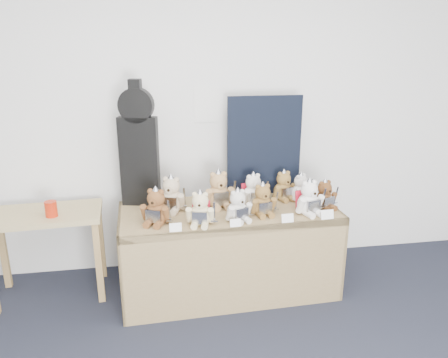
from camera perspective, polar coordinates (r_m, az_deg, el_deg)
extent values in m
plane|color=white|center=(3.74, -4.20, 8.04)|extent=(6.00, 0.00, 6.00)
cube|color=white|center=(3.74, -2.31, 9.72)|extent=(0.21, 0.00, 0.30)
cube|color=olive|center=(3.44, 0.62, -4.45)|extent=(1.72, 0.77, 0.06)
cube|color=olive|center=(3.28, 1.87, -11.93)|extent=(1.70, 0.08, 0.71)
cube|color=olive|center=(3.52, -13.12, -10.24)|extent=(0.04, 0.71, 0.71)
cube|color=olive|center=(3.82, 13.13, -7.90)|extent=(0.04, 0.71, 0.71)
cube|color=tan|center=(3.65, -22.44, -4.35)|extent=(0.88, 0.52, 0.04)
cube|color=#A58147|center=(4.04, -26.86, -8.29)|extent=(0.05, 0.05, 0.67)
cube|color=#A58147|center=(3.56, -16.04, -10.47)|extent=(0.05, 0.05, 0.67)
cube|color=#A58147|center=(3.91, -15.78, -7.79)|extent=(0.05, 0.05, 0.67)
cube|color=black|center=(3.50, -10.97, 2.23)|extent=(0.31, 0.15, 0.71)
cylinder|color=black|center=(3.41, -11.40, 9.43)|extent=(0.28, 0.15, 0.27)
cube|color=black|center=(3.39, -11.51, 11.20)|extent=(0.10, 0.10, 0.18)
cube|color=black|center=(3.68, 5.28, 4.31)|extent=(0.63, 0.02, 0.84)
cylinder|color=red|center=(3.52, -21.66, -3.66)|extent=(0.09, 0.09, 0.12)
ellipsoid|color=brown|center=(3.19, -8.77, -4.46)|extent=(0.22, 0.20, 0.17)
sphere|color=brown|center=(3.15, -8.87, -2.50)|extent=(0.13, 0.13, 0.13)
cylinder|color=brown|center=(3.11, -9.23, -3.00)|extent=(0.06, 0.05, 0.05)
sphere|color=black|center=(3.09, -9.36, -3.12)|extent=(0.02, 0.02, 0.02)
sphere|color=brown|center=(3.15, -9.62, -1.58)|extent=(0.04, 0.04, 0.04)
sphere|color=brown|center=(3.12, -8.21, -1.70)|extent=(0.04, 0.04, 0.04)
cylinder|color=brown|center=(3.20, -10.31, -4.32)|extent=(0.08, 0.11, 0.13)
cylinder|color=brown|center=(3.14, -7.52, -4.60)|extent=(0.08, 0.11, 0.13)
cylinder|color=brown|center=(3.18, -9.79, -5.62)|extent=(0.09, 0.12, 0.05)
cylinder|color=brown|center=(3.15, -8.47, -5.77)|extent=(0.09, 0.12, 0.05)
cube|color=silver|center=(3.13, -9.23, -4.84)|extent=(0.11, 0.06, 0.10)
cone|color=silver|center=(3.13, -8.92, -1.57)|extent=(0.11, 0.11, 0.08)
cube|color=silver|center=(3.11, -7.16, -4.29)|extent=(0.03, 0.05, 0.18)
cube|color=silver|center=(3.14, -7.12, -5.47)|extent=(0.05, 0.03, 0.01)
ellipsoid|color=beige|center=(3.15, -3.10, -4.72)|extent=(0.19, 0.17, 0.16)
sphere|color=beige|center=(3.11, -3.14, -2.85)|extent=(0.12, 0.12, 0.12)
cylinder|color=beige|center=(3.06, -3.22, -3.35)|extent=(0.05, 0.04, 0.05)
sphere|color=black|center=(3.04, -3.25, -3.47)|extent=(0.02, 0.02, 0.02)
sphere|color=beige|center=(3.09, -3.87, -2.03)|extent=(0.04, 0.04, 0.04)
sphere|color=beige|center=(3.09, -2.43, -2.05)|extent=(0.04, 0.04, 0.04)
cylinder|color=beige|center=(3.13, -4.56, -4.70)|extent=(0.06, 0.10, 0.12)
cylinder|color=beige|center=(3.12, -1.71, -4.75)|extent=(0.06, 0.10, 0.12)
cylinder|color=beige|center=(3.11, -3.86, -5.90)|extent=(0.07, 0.11, 0.05)
cylinder|color=beige|center=(3.11, -2.50, -5.93)|extent=(0.07, 0.11, 0.05)
cube|color=silver|center=(3.08, -3.21, -5.10)|extent=(0.11, 0.04, 0.09)
cone|color=silver|center=(3.09, -3.15, -1.97)|extent=(0.10, 0.10, 0.08)
cube|color=silver|center=(3.10, -1.28, -4.42)|extent=(0.02, 0.04, 0.17)
cube|color=silver|center=(3.12, -1.27, -5.53)|extent=(0.05, 0.02, 0.01)
cube|color=#B5142A|center=(3.20, -3.01, -4.10)|extent=(0.13, 0.06, 0.15)
ellipsoid|color=silver|center=(3.21, 1.78, -4.29)|extent=(0.19, 0.18, 0.16)
sphere|color=silver|center=(3.17, 1.80, -2.52)|extent=(0.12, 0.12, 0.12)
cylinder|color=silver|center=(3.13, 2.26, -2.94)|extent=(0.05, 0.04, 0.05)
sphere|color=black|center=(3.12, 2.43, -3.04)|extent=(0.02, 0.02, 0.02)
sphere|color=silver|center=(3.14, 1.22, -1.87)|extent=(0.04, 0.04, 0.04)
sphere|color=silver|center=(3.17, 2.38, -1.64)|extent=(0.04, 0.04, 0.04)
cylinder|color=silver|center=(3.15, 0.80, -4.53)|extent=(0.07, 0.10, 0.12)
cylinder|color=silver|center=(3.23, 3.10, -4.02)|extent=(0.07, 0.10, 0.12)
cylinder|color=silver|center=(3.16, 1.74, -5.49)|extent=(0.08, 0.11, 0.05)
cylinder|color=silver|center=(3.20, 2.83, -5.24)|extent=(0.08, 0.11, 0.05)
cube|color=silver|center=(3.16, 2.36, -4.58)|extent=(0.10, 0.05, 0.09)
cone|color=silver|center=(3.15, 1.81, -1.68)|extent=(0.10, 0.10, 0.08)
cube|color=silver|center=(3.22, 3.58, -3.62)|extent=(0.03, 0.04, 0.17)
cube|color=silver|center=(3.24, 3.56, -4.66)|extent=(0.05, 0.02, 0.01)
ellipsoid|color=brown|center=(3.33, 5.01, -3.49)|extent=(0.18, 0.16, 0.16)
sphere|color=brown|center=(3.29, 5.06, -1.74)|extent=(0.12, 0.12, 0.12)
cylinder|color=brown|center=(3.25, 5.39, -2.17)|extent=(0.05, 0.03, 0.05)
sphere|color=black|center=(3.23, 5.51, -2.27)|extent=(0.02, 0.02, 0.02)
sphere|color=brown|center=(3.26, 4.46, -1.04)|extent=(0.04, 0.04, 0.04)
sphere|color=brown|center=(3.29, 5.70, -0.91)|extent=(0.04, 0.04, 0.04)
cylinder|color=brown|center=(3.28, 3.91, -3.63)|extent=(0.06, 0.09, 0.12)
cylinder|color=brown|center=(3.34, 6.37, -3.33)|extent=(0.06, 0.09, 0.12)
cylinder|color=brown|center=(3.28, 4.78, -4.65)|extent=(0.06, 0.11, 0.05)
cylinder|color=brown|center=(3.31, 5.95, -4.50)|extent=(0.06, 0.11, 0.05)
cube|color=silver|center=(3.27, 5.43, -3.80)|extent=(0.11, 0.03, 0.09)
cone|color=silver|center=(3.27, 5.09, -0.91)|extent=(0.10, 0.10, 0.08)
cube|color=silver|center=(3.33, 6.85, -2.96)|extent=(0.02, 0.04, 0.17)
cube|color=silver|center=(3.35, 6.81, -4.00)|extent=(0.05, 0.01, 0.01)
ellipsoid|color=white|center=(3.39, 10.96, -3.23)|extent=(0.21, 0.19, 0.18)
sphere|color=white|center=(3.35, 11.08, -1.35)|extent=(0.13, 0.13, 0.13)
cylinder|color=white|center=(3.31, 11.62, -1.79)|extent=(0.06, 0.04, 0.05)
sphere|color=black|center=(3.30, 11.81, -1.89)|extent=(0.02, 0.02, 0.02)
sphere|color=white|center=(3.31, 10.54, -0.63)|extent=(0.04, 0.04, 0.04)
sphere|color=white|center=(3.36, 11.71, -0.44)|extent=(0.04, 0.04, 0.04)
cylinder|color=white|center=(3.33, 10.01, -3.44)|extent=(0.07, 0.11, 0.13)
cylinder|color=white|center=(3.42, 12.32, -2.98)|extent=(0.07, 0.11, 0.13)
cylinder|color=white|center=(3.34, 10.97, -4.48)|extent=(0.08, 0.12, 0.05)
cylinder|color=white|center=(3.39, 12.06, -4.25)|extent=(0.08, 0.12, 0.05)
cube|color=silver|center=(3.34, 11.65, -3.53)|extent=(0.12, 0.05, 0.10)
cone|color=silver|center=(3.33, 11.13, -0.46)|extent=(0.11, 0.11, 0.08)
cube|color=silver|center=(3.42, 12.84, -2.57)|extent=(0.03, 0.05, 0.18)
cube|color=silver|center=(3.44, 12.76, -3.67)|extent=(0.05, 0.02, 0.01)
cube|color=#B5142A|center=(3.44, 10.33, -2.67)|extent=(0.14, 0.07, 0.16)
ellipsoid|color=brown|center=(3.53, 12.90, -2.72)|extent=(0.19, 0.17, 0.15)
sphere|color=brown|center=(3.49, 13.02, -1.16)|extent=(0.11, 0.11, 0.11)
cylinder|color=brown|center=(3.46, 13.52, -1.51)|extent=(0.05, 0.04, 0.05)
sphere|color=black|center=(3.45, 13.71, -1.59)|extent=(0.02, 0.02, 0.02)
sphere|color=brown|center=(3.46, 12.62, -0.57)|extent=(0.04, 0.04, 0.04)
sphere|color=brown|center=(3.50, 13.51, -0.39)|extent=(0.04, 0.04, 0.04)
cylinder|color=brown|center=(3.46, 12.23, -2.91)|extent=(0.07, 0.09, 0.11)
cylinder|color=brown|center=(3.56, 13.99, -2.49)|extent=(0.07, 0.09, 0.11)
cylinder|color=brown|center=(3.48, 13.01, -3.75)|extent=(0.08, 0.11, 0.05)
cylinder|color=brown|center=(3.53, 13.84, -3.54)|extent=(0.08, 0.11, 0.05)
cube|color=silver|center=(3.48, 13.55, -2.95)|extent=(0.10, 0.05, 0.08)
cone|color=silver|center=(3.48, 13.07, -0.42)|extent=(0.09, 0.09, 0.07)
cube|color=silver|center=(3.56, 14.41, -2.13)|extent=(0.02, 0.04, 0.16)
cube|color=silver|center=(3.58, 14.33, -3.05)|extent=(0.04, 0.02, 0.01)
ellipsoid|color=#C4AF8F|center=(3.41, -6.83, -2.84)|extent=(0.22, 0.21, 0.18)
sphere|color=#C4AF8F|center=(3.37, -6.90, -0.90)|extent=(0.13, 0.13, 0.13)
cylinder|color=#C4AF8F|center=(3.32, -7.18, -1.37)|extent=(0.06, 0.05, 0.06)
sphere|color=black|center=(3.31, -7.28, -1.49)|extent=(0.02, 0.02, 0.02)
sphere|color=#C4AF8F|center=(3.37, -7.64, -0.02)|extent=(0.04, 0.04, 0.04)
sphere|color=#C4AF8F|center=(3.34, -6.22, -0.10)|extent=(0.04, 0.04, 0.04)
cylinder|color=#C4AF8F|center=(3.41, -8.34, -2.73)|extent=(0.08, 0.11, 0.14)
cylinder|color=#C4AF8F|center=(3.37, -5.53, -2.93)|extent=(0.08, 0.11, 0.14)
cylinder|color=#C4AF8F|center=(3.39, -7.77, -3.99)|extent=(0.09, 0.13, 0.05)
cylinder|color=#C4AF8F|center=(3.36, -6.43, -4.10)|extent=(0.09, 0.13, 0.05)
cube|color=silver|center=(3.35, -7.18, -3.19)|extent=(0.12, 0.06, 0.10)
cone|color=silver|center=(3.35, -6.94, 0.02)|extent=(0.11, 0.11, 0.09)
cube|color=silver|center=(3.34, -5.15, -2.60)|extent=(0.03, 0.05, 0.19)
cube|color=silver|center=(3.36, -5.11, -3.77)|extent=(0.05, 0.03, 0.01)
ellipsoid|color=tan|center=(3.48, -0.73, -2.26)|extent=(0.21, 0.18, 0.19)
sphere|color=tan|center=(3.43, -0.73, -0.27)|extent=(0.14, 0.14, 0.14)
cylinder|color=tan|center=(3.38, -0.46, -0.73)|extent=(0.06, 0.04, 0.06)
sphere|color=black|center=(3.36, -0.36, -0.84)|extent=(0.02, 0.02, 0.02)
sphere|color=tan|center=(3.41, -1.47, 0.54)|extent=(0.04, 0.04, 0.04)
sphere|color=tan|center=(3.43, -0.01, 0.66)|extent=(0.04, 0.04, 0.04)
cylinder|color=tan|center=(3.43, -2.07, -2.39)|extent=(0.07, 0.11, 0.14)
cylinder|color=tan|center=(3.48, 0.82, -2.10)|extent=(0.07, 0.11, 0.14)
cylinder|color=tan|center=(3.42, -1.11, -3.55)|extent=(0.07, 0.13, 0.06)
cylinder|color=tan|center=(3.45, 0.27, -3.41)|extent=(0.07, 0.13, 0.06)
cube|color=silver|center=(3.41, -0.39, -2.60)|extent=(0.13, 0.04, 0.10)
cone|color=silver|center=(3.42, -0.74, 0.68)|extent=(0.12, 0.12, 0.09)
cube|color=silver|center=(3.46, 1.34, -1.69)|extent=(0.02, 0.05, 0.20)
cube|color=silver|center=(3.49, 1.33, -2.87)|extent=(0.06, 0.01, 0.01)
ellipsoid|color=white|center=(3.53, 3.80, -2.14)|extent=(0.21, 0.19, 0.17)
sphere|color=white|center=(3.49, 3.84, -0.41)|extent=(0.12, 0.12, 0.12)
cylinder|color=white|center=(3.46, 4.30, -0.79)|extent=(0.06, 0.04, 0.05)
sphere|color=black|center=(3.44, 4.46, -0.88)|extent=(0.02, 0.02, 0.02)
sphere|color=white|center=(3.46, 3.29, 0.25)|extent=(0.04, 0.04, 0.04)
sphere|color=white|center=(3.50, 4.41, 0.43)|extent=(0.04, 0.04, 0.04)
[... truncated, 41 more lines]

